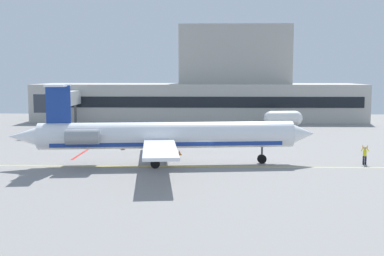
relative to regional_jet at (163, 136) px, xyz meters
name	(u,v)px	position (x,y,z in m)	size (l,w,h in m)	color
ground	(200,165)	(3.66, 0.35, -2.98)	(120.00, 120.00, 0.11)	gray
terminal_building	(209,88)	(4.75, 48.64, 3.18)	(61.90, 16.10, 18.35)	#B7B2A8
jet_bridge_west	(60,100)	(-19.20, 30.09, 1.74)	(2.40, 19.05, 6.04)	silver
regional_jet	(163,136)	(0.00, 0.00, 0.00)	(30.13, 23.28, 7.97)	white
baggage_tug	(63,127)	(-17.58, 25.60, -1.99)	(2.84, 3.91, 2.03)	#19389E
pushback_tractor	(195,134)	(2.79, 16.20, -1.93)	(2.77, 3.85, 2.22)	#19389E
belt_loader	(112,133)	(-8.52, 18.01, -1.95)	(2.09, 3.28, 2.19)	silver
fuel_tank	(283,119)	(16.95, 33.26, -1.37)	(6.53, 3.05, 2.82)	white
marshaller	(365,155)	(20.02, 0.83, -1.95)	(0.83, 0.34, 1.93)	#191E33
safety_cone_alpha	(161,156)	(-0.51, 3.80, -2.68)	(0.47, 0.47, 0.55)	orange
safety_cone_bravo	(180,153)	(1.32, 5.95, -2.68)	(0.47, 0.47, 0.55)	orange
safety_cone_charlie	(123,148)	(-5.62, 9.44, -2.68)	(0.47, 0.47, 0.55)	orange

